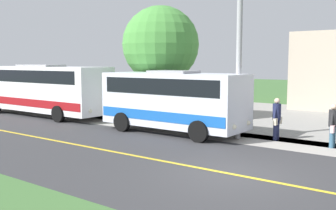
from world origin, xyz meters
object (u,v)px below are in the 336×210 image
object	(u,v)px
transit_bus_rear	(41,88)
pedestrian_with_bags	(333,124)
street_light_pole	(238,40)
tree_curbside	(161,45)
shuttle_bus_front	(173,99)
pedestrian_waiting	(277,118)

from	to	relation	value
transit_bus_rear	pedestrian_with_bags	world-z (taller)	transit_bus_rear
street_light_pole	tree_curbside	world-z (taller)	street_light_pole
shuttle_bus_front	transit_bus_rear	xyz separation A→B (m)	(-0.04, -9.99, 0.12)
pedestrian_with_bags	pedestrian_waiting	size ratio (longest dim) A/B	0.95
shuttle_bus_front	pedestrian_waiting	bearing A→B (deg)	104.85
pedestrian_with_bags	street_light_pole	world-z (taller)	street_light_pole
pedestrian_waiting	transit_bus_rear	bearing A→B (deg)	-85.47
pedestrian_waiting	tree_curbside	distance (m)	8.33
shuttle_bus_front	pedestrian_waiting	size ratio (longest dim) A/B	3.95
transit_bus_rear	pedestrian_waiting	size ratio (longest dim) A/B	5.80
transit_bus_rear	tree_curbside	distance (m)	7.97
pedestrian_with_bags	tree_curbside	world-z (taller)	tree_curbside
pedestrian_waiting	street_light_pole	distance (m)	3.60
transit_bus_rear	street_light_pole	world-z (taller)	street_light_pole
tree_curbside	street_light_pole	bearing A→B (deg)	67.17
transit_bus_rear	street_light_pole	xyz separation A→B (m)	(-0.36, 13.00, 2.45)
street_light_pole	tree_curbside	xyz separation A→B (m)	(-2.53, -6.01, 0.06)
street_light_pole	transit_bus_rear	bearing A→B (deg)	-88.42
tree_curbside	shuttle_bus_front	bearing A→B (deg)	45.71
shuttle_bus_front	transit_bus_rear	size ratio (longest dim) A/B	0.68
shuttle_bus_front	street_light_pole	world-z (taller)	street_light_pole
transit_bus_rear	pedestrian_waiting	distance (m)	14.52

